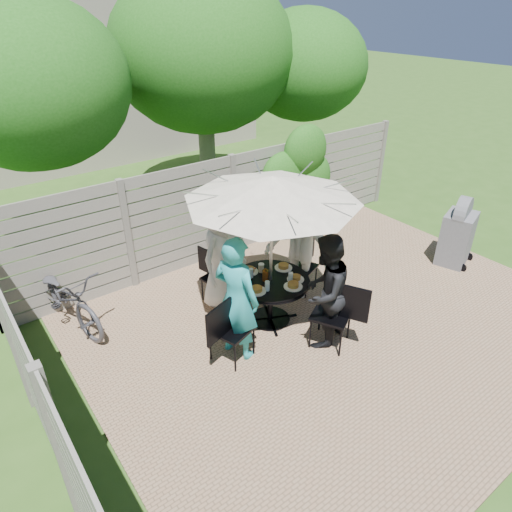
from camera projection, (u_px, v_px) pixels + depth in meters
backyard_envelope at (84, 62)px, 12.44m from camera, size 60.00×60.00×5.00m
patio_table at (270, 292)px, 6.51m from camera, size 1.41×1.41×0.72m
umbrella at (272, 188)px, 5.73m from camera, size 2.97×2.97×2.24m
chair_back at (217, 286)px, 7.09m from camera, size 0.48×0.63×0.83m
person_back at (223, 254)px, 6.72m from camera, size 0.99×0.81×1.74m
chair_left at (231, 341)px, 5.91m from camera, size 0.75×0.59×0.98m
person_left at (236, 299)px, 5.72m from camera, size 0.61×0.74×1.74m
chair_front at (331, 326)px, 6.15m from camera, size 0.65×0.76×1.00m
person_front at (325, 292)px, 5.96m from camera, size 0.96×0.85×1.63m
chair_right at (301, 276)px, 7.33m from camera, size 0.67×0.55×0.88m
person_right at (299, 244)px, 6.91m from camera, size 1.03×1.33×1.81m
plate_back at (249, 270)px, 6.56m from camera, size 0.26×0.26×0.06m
plate_left at (257, 290)px, 6.13m from camera, size 0.26×0.26×0.06m
plate_front at (293, 286)px, 6.22m from camera, size 0.26×0.26×0.06m
plate_right at (283, 267)px, 6.65m from camera, size 0.26×0.26×0.06m
plate_extra at (296, 278)px, 6.38m from camera, size 0.24×0.24×0.06m
glass_back at (251, 273)px, 6.41m from camera, size 0.07×0.07×0.14m
glass_left at (267, 286)px, 6.13m from camera, size 0.07×0.07×0.14m
glass_front at (291, 277)px, 6.32m from camera, size 0.07×0.07×0.14m
syrup_jug at (265, 275)px, 6.34m from camera, size 0.09×0.09×0.16m
coffee_cup at (261, 268)px, 6.55m from camera, size 0.08×0.08×0.12m
bicycle at (65, 297)px, 6.46m from camera, size 1.02×1.87×0.93m
bbq_grill at (458, 234)px, 7.95m from camera, size 0.73×0.64×1.26m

